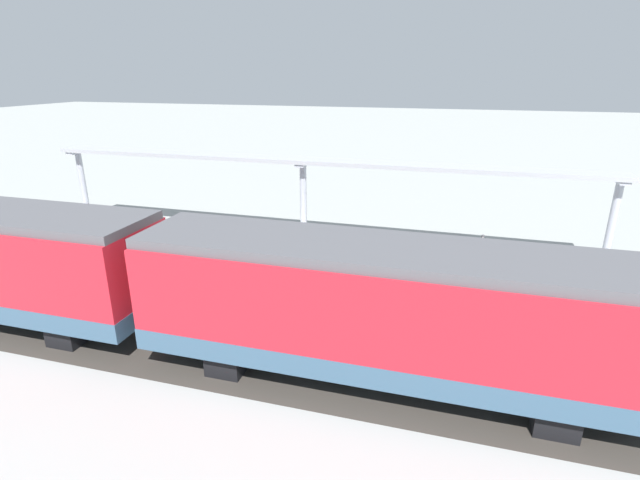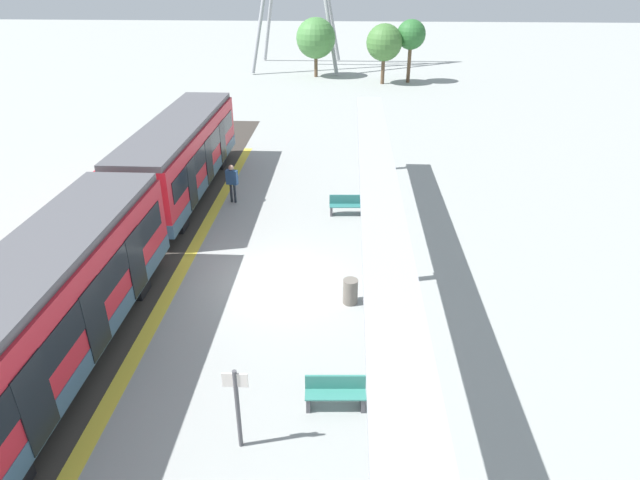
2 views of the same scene
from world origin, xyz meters
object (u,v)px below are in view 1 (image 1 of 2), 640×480
object	(u,v)px
bench_mid_platform	(438,258)
platform_info_sign	(480,260)
canopy_pillar_second	(303,204)
canopy_pillar_third	(83,188)
train_near_carriage	(384,313)
bench_near_end	(176,231)
canopy_pillar_nearest	(611,228)
trash_bin	(325,244)
passenger_waiting_near_edge	(65,255)

from	to	relation	value
bench_mid_platform	platform_info_sign	world-z (taller)	platform_info_sign
canopy_pillar_second	canopy_pillar_third	distance (m)	11.21
train_near_carriage	bench_mid_platform	world-z (taller)	train_near_carriage
bench_near_end	bench_mid_platform	bearing A→B (deg)	-90.87
bench_mid_platform	canopy_pillar_second	bearing A→B (deg)	78.61
train_near_carriage	platform_info_sign	world-z (taller)	train_near_carriage
train_near_carriage	canopy_pillar_third	distance (m)	18.20
canopy_pillar_nearest	train_near_carriage	bearing A→B (deg)	141.64
trash_bin	platform_info_sign	size ratio (longest dim) A/B	0.39
canopy_pillar_second	passenger_waiting_near_edge	size ratio (longest dim) A/B	2.02
bench_near_end	platform_info_sign	size ratio (longest dim) A/B	0.69
canopy_pillar_nearest	canopy_pillar_second	world-z (taller)	same
bench_near_end	trash_bin	xyz separation A→B (m)	(0.18, -6.85, -0.02)
canopy_pillar_second	platform_info_sign	xyz separation A→B (m)	(-3.28, -7.11, -0.50)
canopy_pillar_third	canopy_pillar_second	bearing A→B (deg)	-90.00
canopy_pillar_second	trash_bin	world-z (taller)	canopy_pillar_second
canopy_pillar_nearest	platform_info_sign	xyz separation A→B (m)	(-3.28, 4.53, -0.50)
canopy_pillar_third	passenger_waiting_near_edge	bearing A→B (deg)	-143.97
train_near_carriage	bench_near_end	xyz separation A→B (m)	(7.69, 10.46, -1.38)
canopy_pillar_second	trash_bin	bearing A→B (deg)	-124.55
train_near_carriage	canopy_pillar_second	size ratio (longest dim) A/B	3.27
canopy_pillar_second	train_near_carriage	bearing A→B (deg)	-151.09
bench_near_end	bench_mid_platform	xyz separation A→B (m)	(-0.17, -11.43, 0.00)
train_near_carriage	bench_near_end	size ratio (longest dim) A/B	7.76
canopy_pillar_nearest	canopy_pillar_second	xyz separation A→B (m)	(0.00, 11.65, 0.00)
platform_info_sign	passenger_waiting_near_edge	distance (m)	14.14
canopy_pillar_third	trash_bin	bearing A→B (deg)	-93.73
platform_info_sign	bench_mid_platform	bearing A→B (deg)	32.68
canopy_pillar_third	platform_info_sign	world-z (taller)	canopy_pillar_third
canopy_pillar_third	passenger_waiting_near_edge	xyz separation A→B (m)	(-6.17, -4.49, -0.72)
canopy_pillar_third	platform_info_sign	distance (m)	18.62
canopy_pillar_nearest	platform_info_sign	distance (m)	5.62
train_near_carriage	bench_mid_platform	size ratio (longest dim) A/B	7.76
platform_info_sign	passenger_waiting_near_edge	xyz separation A→B (m)	(-2.89, 13.84, -0.21)
train_near_carriage	trash_bin	bearing A→B (deg)	24.69
canopy_pillar_nearest	bench_mid_platform	distance (m)	6.17
canopy_pillar_nearest	trash_bin	xyz separation A→B (m)	(-0.81, 10.48, -1.40)
canopy_pillar_second	canopy_pillar_third	world-z (taller)	same
bench_mid_platform	passenger_waiting_near_edge	world-z (taller)	passenger_waiting_near_edge
passenger_waiting_near_edge	canopy_pillar_third	bearing A→B (deg)	36.03
canopy_pillar_second	trash_bin	xyz separation A→B (m)	(-0.81, -1.17, -1.40)
train_near_carriage	canopy_pillar_third	xyz separation A→B (m)	(8.67, 16.00, 0.00)
bench_near_end	platform_info_sign	distance (m)	13.03
train_near_carriage	bench_near_end	distance (m)	13.06
train_near_carriage	bench_near_end	bearing A→B (deg)	53.71
canopy_pillar_third	bench_mid_platform	world-z (taller)	canopy_pillar_third
bench_mid_platform	platform_info_sign	xyz separation A→B (m)	(-2.12, -1.36, 0.89)
bench_mid_platform	canopy_pillar_nearest	bearing A→B (deg)	-78.88
bench_mid_platform	passenger_waiting_near_edge	size ratio (longest dim) A/B	0.85
canopy_pillar_third	canopy_pillar_nearest	bearing A→B (deg)	-90.00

